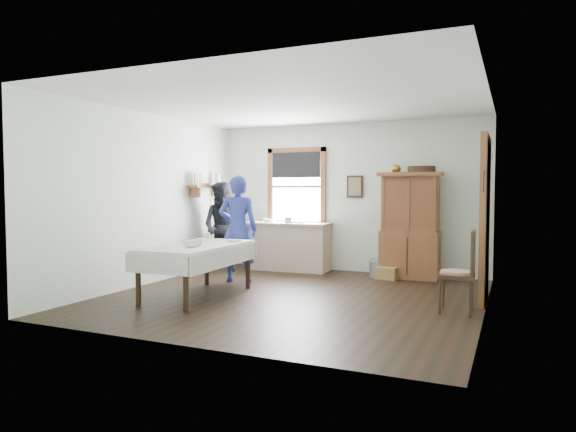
{
  "coord_description": "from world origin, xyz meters",
  "views": [
    {
      "loc": [
        2.8,
        -6.53,
        1.5
      ],
      "look_at": [
        -0.22,
        0.3,
        1.11
      ],
      "focal_mm": 32.0,
      "sensor_mm": 36.0,
      "label": 1
    }
  ],
  "objects": [
    {
      "name": "room",
      "position": [
        0.0,
        0.0,
        1.35
      ],
      "size": [
        5.01,
        5.01,
        2.7
      ],
      "color": "black",
      "rests_on": "ground"
    },
    {
      "name": "china_hutch",
      "position": [
        1.2,
        2.18,
        0.89
      ],
      "size": [
        1.05,
        0.51,
        1.78
      ],
      "primitive_type": "cube",
      "rotation": [
        0.0,
        0.0,
        0.01
      ],
      "color": "brown",
      "rests_on": "room"
    },
    {
      "name": "table_cup_b",
      "position": [
        -1.55,
        0.19,
        0.78
      ],
      "size": [
        0.14,
        0.14,
        0.1
      ],
      "primitive_type": "imported",
      "rotation": [
        0.0,
        0.0,
        0.4
      ],
      "color": "silver",
      "rests_on": "dining_table"
    },
    {
      "name": "counter_book",
      "position": [
        -0.89,
        2.07,
        0.9
      ],
      "size": [
        0.27,
        0.27,
        0.02
      ],
      "primitive_type": "imported",
      "rotation": [
        0.0,
        0.0,
        0.69
      ],
      "color": "#73654C",
      "rests_on": "work_counter"
    },
    {
      "name": "rug_beater",
      "position": [
        2.45,
        0.3,
        1.72
      ],
      "size": [
        0.01,
        0.27,
        0.27
      ],
      "primitive_type": "torus",
      "rotation": [
        0.0,
        1.57,
        0.0
      ],
      "color": "black",
      "rests_on": "room"
    },
    {
      "name": "wall_shelf",
      "position": [
        -2.37,
        1.54,
        1.57
      ],
      "size": [
        0.24,
        1.0,
        0.44
      ],
      "color": "brown",
      "rests_on": "room"
    },
    {
      "name": "window",
      "position": [
        -1.0,
        2.47,
        1.63
      ],
      "size": [
        1.18,
        0.07,
        1.48
      ],
      "color": "white",
      "rests_on": "room"
    },
    {
      "name": "doorway",
      "position": [
        2.46,
        0.85,
        1.16
      ],
      "size": [
        0.09,
        1.14,
        2.22
      ],
      "color": "#41392E",
      "rests_on": "room"
    },
    {
      "name": "woman_blue",
      "position": [
        -1.28,
        0.7,
        0.8
      ],
      "size": [
        0.68,
        0.56,
        1.6
      ],
      "primitive_type": "imported",
      "rotation": [
        0.0,
        0.0,
        3.49
      ],
      "color": "navy",
      "rests_on": "room"
    },
    {
      "name": "table_cup_a",
      "position": [
        -1.11,
        -0.68,
        0.78
      ],
      "size": [
        0.13,
        0.13,
        0.09
      ],
      "primitive_type": "imported",
      "rotation": [
        0.0,
        0.0,
        0.18
      ],
      "color": "silver",
      "rests_on": "dining_table"
    },
    {
      "name": "framed_picture",
      "position": [
        0.15,
        2.46,
        1.55
      ],
      "size": [
        0.3,
        0.04,
        0.4
      ],
      "primitive_type": "cube",
      "color": "#2F1E10",
      "rests_on": "room"
    },
    {
      "name": "work_counter",
      "position": [
        -1.02,
        2.14,
        0.44
      ],
      "size": [
        1.57,
        0.65,
        0.89
      ],
      "primitive_type": "cube",
      "rotation": [
        0.0,
        0.0,
        0.04
      ],
      "color": "tan",
      "rests_on": "room"
    },
    {
      "name": "figure_dark",
      "position": [
        -2.03,
        1.49,
        0.76
      ],
      "size": [
        0.79,
        0.64,
        1.51
      ],
      "primitive_type": "imported",
      "rotation": [
        0.0,
        0.0,
        0.09
      ],
      "color": "black",
      "rests_on": "room"
    },
    {
      "name": "table_bowl",
      "position": [
        -1.11,
        -0.86,
        0.76
      ],
      "size": [
        0.22,
        0.22,
        0.05
      ],
      "primitive_type": "imported",
      "rotation": [
        0.0,
        0.0,
        -0.1
      ],
      "color": "silver",
      "rests_on": "dining_table"
    },
    {
      "name": "wicker_basket",
      "position": [
        0.88,
        1.91,
        0.1
      ],
      "size": [
        0.38,
        0.29,
        0.2
      ],
      "primitive_type": "cube",
      "rotation": [
        0.0,
        0.0,
        -0.13
      ],
      "color": "olive",
      "rests_on": "room"
    },
    {
      "name": "counter_bowl",
      "position": [
        -1.4,
        2.09,
        0.92
      ],
      "size": [
        0.28,
        0.28,
        0.07
      ],
      "primitive_type": "imported",
      "rotation": [
        0.0,
        0.0,
        0.36
      ],
      "color": "silver",
      "rests_on": "work_counter"
    },
    {
      "name": "shelf_bowl",
      "position": [
        -2.37,
        1.55,
        1.6
      ],
      "size": [
        0.22,
        0.22,
        0.05
      ],
      "primitive_type": "imported",
      "color": "silver",
      "rests_on": "wall_shelf"
    },
    {
      "name": "dining_table",
      "position": [
        -1.22,
        -0.55,
        0.37
      ],
      "size": [
        1.04,
        1.87,
        0.73
      ],
      "primitive_type": "cube",
      "rotation": [
        0.0,
        0.0,
        0.04
      ],
      "color": "silver",
      "rests_on": "room"
    },
    {
      "name": "spindle_chair",
      "position": [
        2.18,
        -0.05,
        0.51
      ],
      "size": [
        0.5,
        0.5,
        1.01
      ],
      "primitive_type": "cube",
      "rotation": [
        0.0,
        0.0,
        0.07
      ],
      "color": "#2F1E10",
      "rests_on": "room"
    },
    {
      "name": "pail",
      "position": [
        0.67,
        2.05,
        0.13
      ],
      "size": [
        0.3,
        0.3,
        0.27
      ],
      "primitive_type": "cube",
      "rotation": [
        0.0,
        0.0,
        0.22
      ],
      "color": "gray",
      "rests_on": "room"
    }
  ]
}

